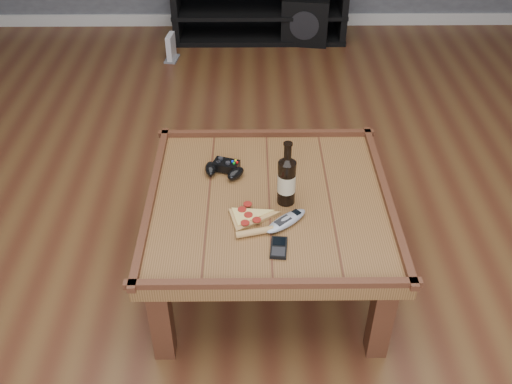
{
  "coord_description": "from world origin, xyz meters",
  "views": [
    {
      "loc": [
        -0.07,
        -1.84,
        1.92
      ],
      "look_at": [
        -0.05,
        -0.05,
        0.52
      ],
      "focal_mm": 40.0,
      "sensor_mm": 36.0,
      "label": 1
    }
  ],
  "objects_px": {
    "game_console": "(171,48)",
    "coffee_table": "(269,209)",
    "beer_bottle": "(287,179)",
    "game_controller": "(224,169)",
    "media_console": "(259,8)",
    "remote_control": "(286,221)",
    "smartphone": "(279,248)",
    "pizza_slice": "(249,219)",
    "subwoofer": "(306,17)"
  },
  "relations": [
    {
      "from": "beer_bottle",
      "to": "remote_control",
      "type": "height_order",
      "value": "beer_bottle"
    },
    {
      "from": "pizza_slice",
      "to": "game_console",
      "type": "xyz_separation_m",
      "value": [
        -0.6,
        2.44,
        -0.37
      ]
    },
    {
      "from": "beer_bottle",
      "to": "game_console",
      "type": "bearing_deg",
      "value": 107.98
    },
    {
      "from": "game_controller",
      "to": "remote_control",
      "type": "bearing_deg",
      "value": -35.26
    },
    {
      "from": "media_console",
      "to": "pizza_slice",
      "type": "height_order",
      "value": "media_console"
    },
    {
      "from": "game_console",
      "to": "subwoofer",
      "type": "bearing_deg",
      "value": 28.23
    },
    {
      "from": "beer_bottle",
      "to": "subwoofer",
      "type": "height_order",
      "value": "beer_bottle"
    },
    {
      "from": "coffee_table",
      "to": "game_controller",
      "type": "xyz_separation_m",
      "value": [
        -0.19,
        0.18,
        0.08
      ]
    },
    {
      "from": "pizza_slice",
      "to": "smartphone",
      "type": "distance_m",
      "value": 0.19
    },
    {
      "from": "smartphone",
      "to": "subwoofer",
      "type": "height_order",
      "value": "smartphone"
    },
    {
      "from": "game_controller",
      "to": "remote_control",
      "type": "height_order",
      "value": "game_controller"
    },
    {
      "from": "media_console",
      "to": "pizza_slice",
      "type": "bearing_deg",
      "value": -91.63
    },
    {
      "from": "media_console",
      "to": "game_console",
      "type": "bearing_deg",
      "value": -146.93
    },
    {
      "from": "media_console",
      "to": "smartphone",
      "type": "distance_m",
      "value": 3.06
    },
    {
      "from": "media_console",
      "to": "game_controller",
      "type": "bearing_deg",
      "value": -94.24
    },
    {
      "from": "coffee_table",
      "to": "pizza_slice",
      "type": "relative_size",
      "value": 3.49
    },
    {
      "from": "smartphone",
      "to": "game_console",
      "type": "xyz_separation_m",
      "value": [
        -0.71,
        2.6,
        -0.36
      ]
    },
    {
      "from": "media_console",
      "to": "game_console",
      "type": "xyz_separation_m",
      "value": [
        -0.69,
        -0.45,
        -0.15
      ]
    },
    {
      "from": "beer_bottle",
      "to": "game_controller",
      "type": "relative_size",
      "value": 1.53
    },
    {
      "from": "pizza_slice",
      "to": "media_console",
      "type": "bearing_deg",
      "value": 74.43
    },
    {
      "from": "beer_bottle",
      "to": "subwoofer",
      "type": "distance_m",
      "value": 2.76
    },
    {
      "from": "smartphone",
      "to": "beer_bottle",
      "type": "bearing_deg",
      "value": 87.53
    },
    {
      "from": "media_console",
      "to": "smartphone",
      "type": "relative_size",
      "value": 11.89
    },
    {
      "from": "beer_bottle",
      "to": "subwoofer",
      "type": "xyz_separation_m",
      "value": [
        0.31,
        2.72,
        -0.38
      ]
    },
    {
      "from": "beer_bottle",
      "to": "smartphone",
      "type": "distance_m",
      "value": 0.3
    },
    {
      "from": "media_console",
      "to": "game_console",
      "type": "height_order",
      "value": "media_console"
    },
    {
      "from": "coffee_table",
      "to": "smartphone",
      "type": "xyz_separation_m",
      "value": [
        0.03,
        -0.3,
        0.07
      ]
    },
    {
      "from": "coffee_table",
      "to": "smartphone",
      "type": "distance_m",
      "value": 0.31
    },
    {
      "from": "subwoofer",
      "to": "beer_bottle",
      "type": "bearing_deg",
      "value": -87.74
    },
    {
      "from": "smartphone",
      "to": "remote_control",
      "type": "bearing_deg",
      "value": 82.25
    },
    {
      "from": "game_controller",
      "to": "coffee_table",
      "type": "bearing_deg",
      "value": -25.28
    },
    {
      "from": "coffee_table",
      "to": "smartphone",
      "type": "bearing_deg",
      "value": -84.85
    },
    {
      "from": "smartphone",
      "to": "subwoofer",
      "type": "relative_size",
      "value": 0.28
    },
    {
      "from": "pizza_slice",
      "to": "smartphone",
      "type": "bearing_deg",
      "value": -69.79
    },
    {
      "from": "coffee_table",
      "to": "game_controller",
      "type": "bearing_deg",
      "value": 136.69
    },
    {
      "from": "beer_bottle",
      "to": "smartphone",
      "type": "xyz_separation_m",
      "value": [
        -0.04,
        -0.28,
        -0.11
      ]
    },
    {
      "from": "game_console",
      "to": "coffee_table",
      "type": "bearing_deg",
      "value": -65.43
    },
    {
      "from": "media_console",
      "to": "beer_bottle",
      "type": "distance_m",
      "value": 2.79
    },
    {
      "from": "pizza_slice",
      "to": "smartphone",
      "type": "height_order",
      "value": "pizza_slice"
    },
    {
      "from": "media_console",
      "to": "subwoofer",
      "type": "bearing_deg",
      "value": -8.02
    },
    {
      "from": "smartphone",
      "to": "game_controller",
      "type": "bearing_deg",
      "value": 120.07
    },
    {
      "from": "coffee_table",
      "to": "smartphone",
      "type": "relative_size",
      "value": 8.75
    },
    {
      "from": "game_controller",
      "to": "subwoofer",
      "type": "bearing_deg",
      "value": 95.27
    },
    {
      "from": "media_console",
      "to": "game_controller",
      "type": "height_order",
      "value": "game_controller"
    },
    {
      "from": "subwoofer",
      "to": "pizza_slice",
      "type": "bearing_deg",
      "value": -90.43
    },
    {
      "from": "beer_bottle",
      "to": "game_controller",
      "type": "distance_m",
      "value": 0.34
    },
    {
      "from": "smartphone",
      "to": "game_console",
      "type": "distance_m",
      "value": 2.72
    },
    {
      "from": "beer_bottle",
      "to": "smartphone",
      "type": "relative_size",
      "value": 2.42
    },
    {
      "from": "game_controller",
      "to": "subwoofer",
      "type": "relative_size",
      "value": 0.44
    },
    {
      "from": "media_console",
      "to": "remote_control",
      "type": "relative_size",
      "value": 7.22
    }
  ]
}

